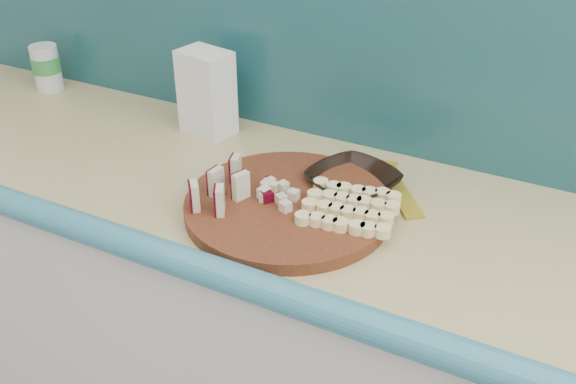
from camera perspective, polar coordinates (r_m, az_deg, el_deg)
The scene contains 10 objects.
kitchen_counter at distance 1.69m, azimuth -3.82°, elevation -12.25°, with size 2.20×0.63×0.91m.
backsplash at distance 1.55m, azimuth 0.83°, elevation 14.04°, with size 2.20×0.02×0.50m, color teal.
cutting_board at distance 1.30m, azimuth 0.00°, elevation -1.25°, with size 0.42×0.42×0.03m, color #481F0F.
apple_wedges at distance 1.29m, azimuth -5.97°, elevation 0.53°, with size 0.08×0.17×0.06m.
apple_chunks at distance 1.29m, azimuth -1.15°, elevation -0.17°, with size 0.06×0.07×0.02m.
banana_slices at distance 1.26m, azimuth 5.55°, elevation -1.36°, with size 0.20×0.18×0.02m.
brown_bowl at distance 1.36m, azimuth 5.79°, elevation 0.85°, with size 0.18×0.18×0.04m, color black.
flour_bag at distance 1.59m, azimuth -7.24°, elevation 8.73°, with size 0.12×0.09×0.21m, color white.
canister at distance 1.97m, azimuth -20.67°, elevation 10.37°, with size 0.08×0.08×0.13m.
banana_peel at distance 1.40m, azimuth 7.82°, elevation 0.66°, with size 0.26×0.21×0.01m.
Camera 1 is at (0.75, 0.47, 1.63)m, focal length 40.00 mm.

